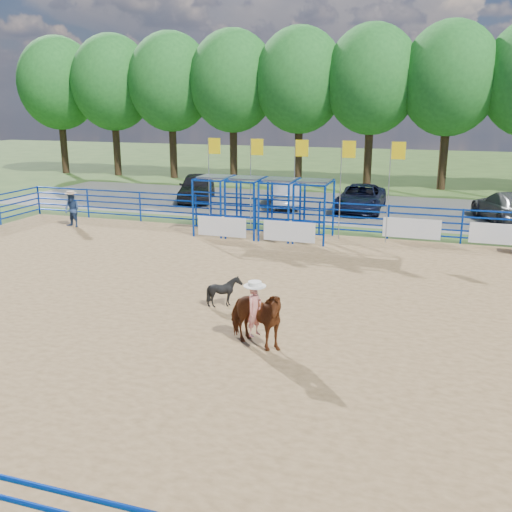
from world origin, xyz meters
name	(u,v)px	position (x,y,z in m)	size (l,w,h in m)	color
ground	(246,308)	(0.00, 0.00, 0.00)	(120.00, 120.00, 0.00)	#3F5C24
arena_dirt	(246,308)	(0.00, 0.00, 0.01)	(30.00, 20.00, 0.02)	#A27F51
gravel_strip	(345,208)	(0.00, 17.00, 0.01)	(40.00, 10.00, 0.01)	slate
horse_and_rider	(255,314)	(1.09, -2.50, 0.86)	(1.97, 1.42, 2.29)	#652F14
calf	(224,291)	(-0.63, -0.08, 0.47)	(0.73, 0.82, 0.90)	black
spectator_cowboy	(72,209)	(-11.37, 7.81, 0.87)	(0.89, 0.75, 1.69)	navy
car_a	(197,187)	(-8.87, 16.57, 0.83)	(1.93, 4.80, 1.64)	black
car_b	(284,194)	(-3.35, 16.28, 0.71)	(1.48, 4.24, 1.40)	gray
car_c	(361,198)	(0.95, 16.25, 0.72)	(2.34, 5.08, 1.41)	black
car_d	(508,207)	(8.25, 15.45, 0.77)	(2.13, 5.24, 1.52)	#555558
perimeter_fence	(246,283)	(0.00, 0.00, 0.75)	(30.10, 20.10, 1.50)	#0833AD
chute_assembly	(271,209)	(-1.90, 8.84, 1.26)	(19.32, 2.41, 4.20)	#0833AD
treeline	(372,74)	(0.00, 26.00, 7.53)	(56.40, 6.40, 11.24)	#3F2B19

